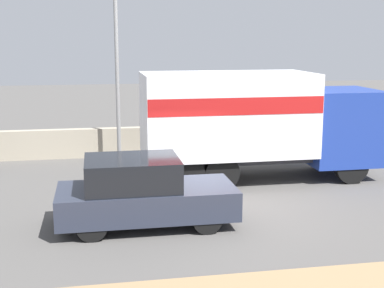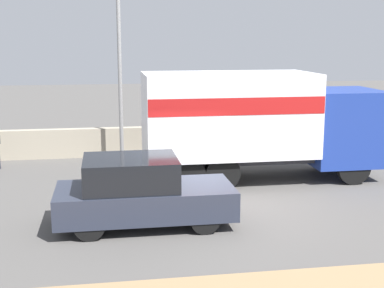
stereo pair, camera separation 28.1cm
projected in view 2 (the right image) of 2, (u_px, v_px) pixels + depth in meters
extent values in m
plane|color=#514F4C|center=(186.00, 213.00, 13.87)|extent=(80.00, 80.00, 0.00)
cube|color=#A39984|center=(158.00, 141.00, 20.71)|extent=(60.00, 0.35, 1.10)
cylinder|color=gray|center=(120.00, 70.00, 18.88)|extent=(0.14, 0.14, 6.69)
cube|color=navy|center=(341.00, 126.00, 17.28)|extent=(2.27, 2.39, 2.37)
cube|color=black|center=(374.00, 111.00, 17.36)|extent=(0.06, 2.04, 1.04)
cube|color=#2D2D33|center=(228.00, 157.00, 16.86)|extent=(5.22, 1.42, 0.25)
cube|color=white|center=(228.00, 114.00, 16.59)|extent=(5.22, 2.59, 2.53)
cube|color=red|center=(228.00, 101.00, 16.51)|extent=(5.20, 2.61, 0.51)
cylinder|color=black|center=(327.00, 154.00, 18.49)|extent=(1.05, 0.28, 1.05)
cylinder|color=black|center=(353.00, 168.00, 16.50)|extent=(1.05, 0.28, 1.05)
cylinder|color=black|center=(178.00, 159.00, 17.67)|extent=(1.05, 0.28, 1.05)
cylinder|color=black|center=(188.00, 174.00, 15.69)|extent=(1.05, 0.28, 1.05)
cylinder|color=black|center=(209.00, 158.00, 17.84)|extent=(1.05, 0.28, 1.05)
cylinder|color=black|center=(223.00, 173.00, 15.85)|extent=(1.05, 0.28, 1.05)
cube|color=#282D3D|center=(145.00, 201.00, 12.87)|extent=(4.24, 1.89, 0.70)
cube|color=black|center=(130.00, 173.00, 12.67)|extent=(2.20, 1.74, 0.72)
cylinder|color=black|center=(193.00, 198.00, 13.92)|extent=(0.70, 0.20, 0.70)
cylinder|color=black|center=(205.00, 219.00, 12.33)|extent=(0.70, 0.20, 0.70)
cylinder|color=black|center=(91.00, 203.00, 13.51)|extent=(0.70, 0.20, 0.70)
cylinder|color=black|center=(89.00, 226.00, 11.91)|extent=(0.70, 0.20, 0.70)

